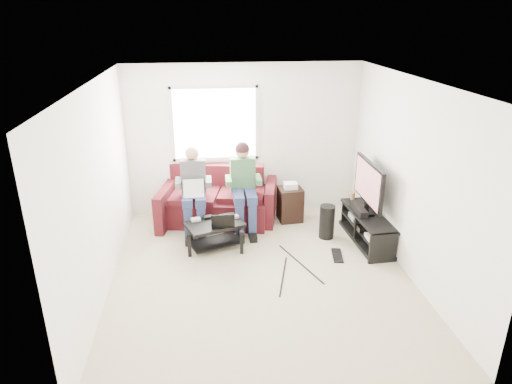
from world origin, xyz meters
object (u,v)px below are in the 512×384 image
Objects in this scene: sofa at (219,202)px; coffee_table at (215,230)px; tv_stand at (367,229)px; subwoofer at (327,222)px; end_table at (290,203)px; tv at (369,184)px.

sofa reaches higher than coffee_table.
coffee_table is (-0.10, -1.00, -0.03)m from sofa.
coffee_table is 2.36m from tv_stand.
sofa reaches higher than subwoofer.
end_table is (-0.46, 0.73, 0.03)m from subwoofer.
tv_stand is (2.26, -1.06, -0.13)m from sofa.
coffee_table is at bearing 178.56° from tv_stand.
end_table is (-1.04, 0.83, -0.61)m from tv.
subwoofer is (-0.59, 0.20, 0.06)m from tv_stand.
sofa is at bearing 84.32° from coffee_table.
coffee_table is 0.87× the size of tv.
coffee_table is at bearing -175.33° from subwoofer.
subwoofer is at bearing 169.92° from tv.
subwoofer is at bearing 160.87° from tv_stand.
sofa is 1.88m from subwoofer.
end_table is at bearing 122.08° from subwoofer.
tv_stand reaches higher than coffee_table.
subwoofer is at bearing 4.67° from coffee_table.
tv_stand is 1.40m from end_table.
subwoofer is (1.67, -0.85, -0.06)m from sofa.
tv is at bearing -38.58° from end_table.
end_table reaches higher than tv_stand.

